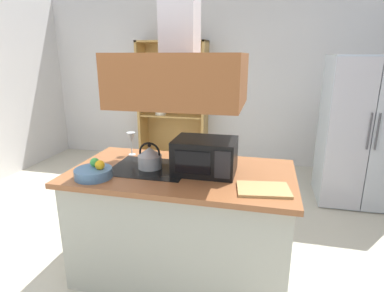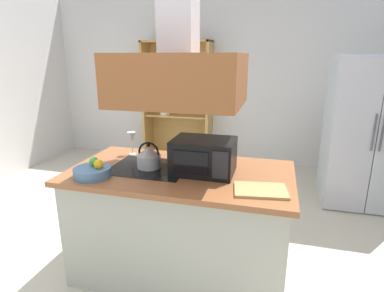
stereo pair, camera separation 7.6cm
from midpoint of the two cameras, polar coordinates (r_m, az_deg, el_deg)
ground_plane at (r=2.93m, az=-5.75°, el=-20.74°), size 7.80×7.80×0.00m
wall_back at (r=5.28m, az=4.69°, el=11.69°), size 6.00×0.12×2.70m
kitchen_island at (r=2.62m, az=-2.68°, el=-13.68°), size 1.71×0.93×0.90m
range_hood at (r=2.27m, az=-3.11°, el=15.08°), size 0.90×0.70×1.29m
refrigerator at (r=4.25m, az=28.10°, el=2.36°), size 0.90×0.78×1.76m
dish_cabinet at (r=5.30m, az=-3.77°, el=6.59°), size 1.12×0.40×1.98m
kettle at (r=2.48m, az=-8.55°, el=-2.06°), size 0.19×0.19×0.21m
cutting_board at (r=2.12m, az=11.84°, el=-7.73°), size 0.37×0.29×0.02m
microwave at (r=2.36m, az=1.47°, el=-1.82°), size 0.46×0.35×0.26m
wine_glass_on_counter at (r=2.82m, az=-11.75°, el=1.36°), size 0.08×0.08×0.21m
fruit_bowl at (r=2.40m, az=-18.28°, el=-4.54°), size 0.27×0.27×0.14m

